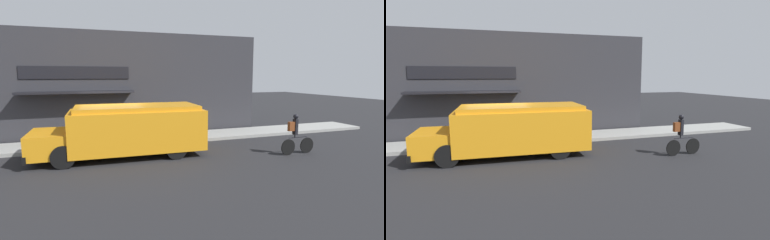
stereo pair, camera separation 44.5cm
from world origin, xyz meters
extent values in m
plane|color=#232326|center=(0.00, 0.00, 0.00)|extent=(70.00, 70.00, 0.00)
cube|color=#999993|center=(0.00, 1.03, 0.07)|extent=(28.00, 2.05, 0.15)
cube|color=#2D2D33|center=(0.00, 2.27, 2.61)|extent=(16.09, 0.18, 5.22)
cube|color=black|center=(-1.35, 2.16, 3.24)|extent=(4.79, 0.05, 0.58)
cube|color=black|center=(-1.35, 1.74, 2.35)|extent=(5.03, 0.88, 0.10)
cube|color=orange|center=(0.83, -1.36, 1.04)|extent=(5.06, 2.47, 1.52)
cube|color=orange|center=(-2.33, -1.24, 0.70)|extent=(1.43, 2.15, 0.84)
cube|color=orange|center=(0.83, -1.36, 1.88)|extent=(4.66, 2.27, 0.17)
cube|color=black|center=(-2.96, -1.21, 0.38)|extent=(0.21, 2.23, 0.24)
cube|color=red|center=(-0.48, 0.08, 1.11)|extent=(0.04, 0.44, 0.44)
cylinder|color=black|center=(-1.76, -0.28, 0.40)|extent=(0.81, 0.29, 0.80)
cylinder|color=black|center=(-1.84, -2.24, 0.40)|extent=(0.81, 0.29, 0.80)
cylinder|color=black|center=(2.16, -0.43, 0.40)|extent=(0.81, 0.29, 0.80)
cylinder|color=black|center=(2.08, -2.39, 0.40)|extent=(0.81, 0.29, 0.80)
cylinder|color=black|center=(7.30, -3.34, 0.32)|extent=(0.63, 0.06, 0.63)
cylinder|color=black|center=(6.38, -3.36, 0.32)|extent=(0.63, 0.06, 0.63)
cylinder|color=black|center=(6.84, -3.35, 0.68)|extent=(0.87, 0.06, 0.04)
cylinder|color=black|center=(6.68, -3.35, 0.74)|extent=(0.04, 0.04, 0.12)
cube|color=black|center=(6.68, -3.35, 1.11)|extent=(0.12, 0.20, 0.61)
sphere|color=black|center=(6.68, -3.35, 1.52)|extent=(0.20, 0.20, 0.20)
cube|color=brown|center=(6.49, -3.36, 1.14)|extent=(0.26, 0.15, 0.36)
cylinder|color=slate|center=(1.62, 1.26, 0.53)|extent=(0.45, 0.45, 0.76)
cylinder|color=black|center=(1.62, 1.26, 0.92)|extent=(0.46, 0.46, 0.04)
camera|label=1|loc=(-1.06, -12.86, 3.12)|focal=28.00mm
camera|label=2|loc=(-0.64, -13.01, 3.12)|focal=28.00mm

